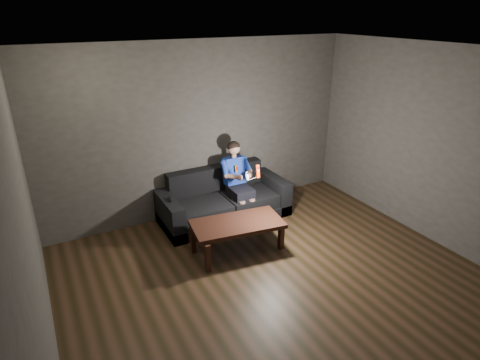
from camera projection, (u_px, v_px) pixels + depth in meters
floor at (291, 295)px, 4.69m from camera, size 5.00×5.00×0.00m
back_wall at (202, 131)px, 6.18m from camera, size 5.00×0.04×2.70m
left_wall at (32, 255)px, 3.07m from camera, size 0.04×5.00×2.70m
right_wall at (454, 153)px, 5.25m from camera, size 0.04×5.00×2.70m
ceiling at (307, 55)px, 3.63m from camera, size 5.00×5.00×0.02m
sofa at (224, 203)px, 6.33m from camera, size 2.00×0.86×0.77m
child at (237, 175)px, 6.22m from camera, size 0.48×0.59×1.18m
wii_remote_red at (258, 171)px, 5.81m from camera, size 0.05×0.08×0.20m
nunchuk_white at (247, 176)px, 5.76m from camera, size 0.07×0.09×0.14m
wii_remote_black at (169, 199)px, 5.76m from camera, size 0.06×0.14×0.03m
coffee_table at (237, 226)px, 5.41m from camera, size 1.29×0.77×0.44m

